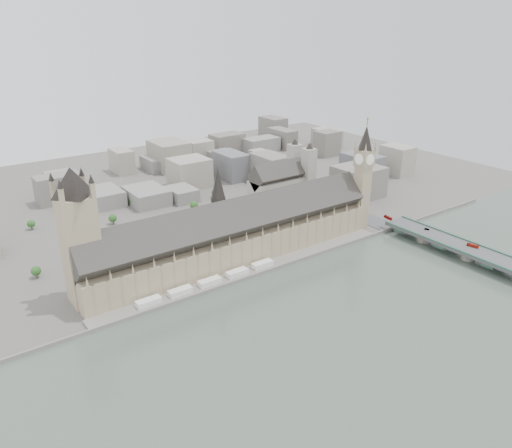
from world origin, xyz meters
TOP-DOWN VIEW (x-y plane):
  - ground at (0.00, 0.00)m, footprint 900.00×900.00m
  - river_thames at (0.00, -165.00)m, footprint 600.00×600.00m
  - embankment_wall at (0.00, -15.00)m, footprint 600.00×1.50m
  - river_terrace at (0.00, -7.50)m, footprint 270.00×15.00m
  - terrace_tents at (-40.00, -7.00)m, footprint 118.00×7.00m
  - palace_of_westminster at (0.00, 19.70)m, footprint 265.00×40.73m
  - elizabeth_tower at (138.00, 8.00)m, footprint 17.00×17.00m
  - victoria_tower at (-122.00, 26.00)m, footprint 30.00×30.00m
  - central_tower at (-10.00, 26.00)m, footprint 13.00×13.00m
  - westminster_bridge at (162.00, -87.50)m, footprint 25.00×325.00m
  - bridge_parapets at (162.00, -132.00)m, footprint 25.00×235.00m
  - westminster_abbey at (110.92, 95.00)m, footprint 68.00×36.00m
  - city_skyline_inland at (0.00, 245.00)m, footprint 720.00×360.00m
  - park_trees at (-10.00, 60.00)m, footprint 110.00×30.00m
  - red_bus_north at (158.34, -10.10)m, footprint 3.68×10.04m
  - red_bus_south at (166.47, -94.97)m, footprint 4.51×10.07m
  - car_silver at (166.13, -48.93)m, footprint 3.23×4.64m

SIDE VIEW (x-z plane):
  - ground at x=0.00m, z-range 0.00..0.00m
  - river_thames at x=0.00m, z-range 0.00..0.00m
  - river_terrace at x=0.00m, z-range 0.00..2.00m
  - embankment_wall at x=0.00m, z-range 0.00..3.00m
  - terrace_tents at x=-40.00m, z-range 2.00..6.00m
  - westminster_bridge at x=162.00m, z-range 0.00..10.25m
  - park_trees at x=-10.00m, z-range 0.00..15.00m
  - bridge_parapets at x=162.00m, z-range 10.25..11.40m
  - car_silver at x=166.13m, z-range 10.25..11.70m
  - red_bus_south at x=166.47m, z-range 10.25..12.98m
  - red_bus_north at x=158.34m, z-range 10.25..12.98m
  - city_skyline_inland at x=0.00m, z-range 0.00..38.00m
  - palace_of_westminster at x=0.00m, z-range -5.02..50.43m
  - westminster_abbey at x=110.92m, z-range -6.92..57.08m
  - victoria_tower at x=-122.00m, z-range 5.20..105.20m
  - central_tower at x=-10.00m, z-range 33.92..81.92m
  - elizabeth_tower at x=138.00m, z-range 4.34..111.84m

